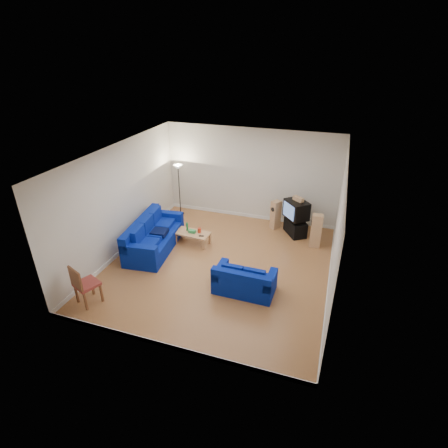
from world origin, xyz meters
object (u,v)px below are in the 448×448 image
(coffee_table, at_px, (193,234))
(television, at_px, (296,210))
(sofa_loveseat, at_px, (244,282))
(sofa_three_seat, at_px, (153,238))
(tv_stand, at_px, (295,227))

(coffee_table, relative_size, television, 1.19)
(sofa_loveseat, xyz_separation_m, television, (0.76, 3.41, 0.61))
(sofa_three_seat, height_order, tv_stand, sofa_three_seat)
(sofa_loveseat, distance_m, coffee_table, 2.82)
(sofa_loveseat, height_order, coffee_table, sofa_loveseat)
(sofa_three_seat, relative_size, television, 2.73)
(sofa_three_seat, xyz_separation_m, tv_stand, (3.98, 2.28, -0.10))
(television, bearing_deg, tv_stand, 108.99)
(tv_stand, bearing_deg, television, -64.11)
(sofa_loveseat, distance_m, television, 3.55)
(sofa_three_seat, bearing_deg, coffee_table, 115.65)
(coffee_table, xyz_separation_m, television, (2.92, 1.60, 0.56))
(sofa_three_seat, bearing_deg, tv_stand, 113.41)
(tv_stand, xyz_separation_m, television, (-0.02, -0.04, 0.64))
(sofa_loveseat, bearing_deg, tv_stand, 78.08)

